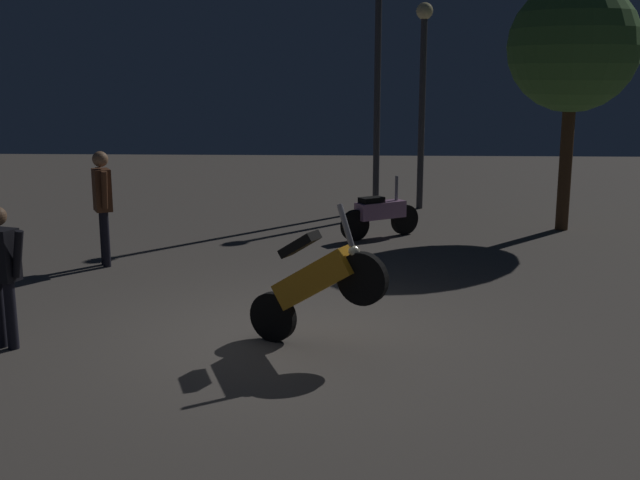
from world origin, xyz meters
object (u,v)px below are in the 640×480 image
(streetlamp_far, at_px, (423,78))
(motorcycle_pink_parked_left, at_px, (380,214))
(person_bystander_far, at_px, (1,265))
(streetlamp_near, at_px, (378,46))
(person_rider_beside, at_px, (102,198))
(motorcycle_orange_foreground, at_px, (316,283))

(streetlamp_far, bearing_deg, motorcycle_pink_parked_left, -107.11)
(person_bystander_far, height_order, streetlamp_near, streetlamp_near)
(streetlamp_far, bearing_deg, person_rider_beside, -134.10)
(streetlamp_near, bearing_deg, person_bystander_far, -115.47)
(person_rider_beside, xyz_separation_m, person_bystander_far, (0.08, -3.71, -0.15))
(motorcycle_orange_foreground, xyz_separation_m, person_rider_beside, (-3.45, 3.61, 0.33))
(person_bystander_far, xyz_separation_m, streetlamp_far, (5.24, 9.20, 1.92))
(person_bystander_far, relative_size, streetlamp_far, 0.36)
(streetlamp_far, bearing_deg, motorcycle_orange_foreground, -101.61)
(person_rider_beside, xyz_separation_m, streetlamp_far, (5.32, 5.49, 1.77))
(motorcycle_pink_parked_left, height_order, person_bystander_far, person_bystander_far)
(streetlamp_far, bearing_deg, streetlamp_near, -165.16)
(motorcycle_pink_parked_left, xyz_separation_m, person_bystander_far, (-4.26, -6.02, 0.49))
(person_rider_beside, distance_m, streetlamp_far, 7.85)
(person_rider_beside, xyz_separation_m, streetlamp_near, (4.34, 5.23, 2.42))
(person_bystander_far, bearing_deg, person_rider_beside, 19.20)
(person_bystander_far, xyz_separation_m, streetlamp_near, (4.26, 8.94, 2.57))
(motorcycle_orange_foreground, bearing_deg, streetlamp_far, 105.04)
(motorcycle_orange_foreground, height_order, person_rider_beside, person_rider_beside)
(motorcycle_pink_parked_left, height_order, streetlamp_near, streetlamp_near)
(person_rider_beside, bearing_deg, streetlamp_near, -156.86)
(motorcycle_orange_foreground, relative_size, streetlamp_near, 0.29)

